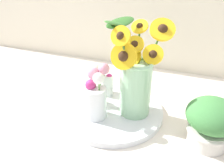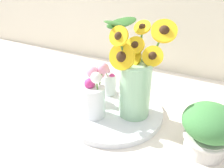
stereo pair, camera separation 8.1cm
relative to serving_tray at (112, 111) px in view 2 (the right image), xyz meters
The scene contains 7 objects.
ground_plane 0.04m from the serving_tray, 144.46° to the right, with size 6.00×6.00×0.00m, color silver.
serving_tray is the anchor object (origin of this frame).
mason_jar_sunflowers 0.18m from the serving_tray, 10.53° to the left, with size 0.25×0.19×0.35m.
vase_small_center 0.12m from the serving_tray, 119.55° to the right, with size 0.08×0.10×0.20m.
vase_bulb_right 0.11m from the serving_tray, 168.16° to the left, with size 0.06×0.07×0.17m.
vase_small_back 0.14m from the serving_tray, 124.22° to the left, with size 0.07×0.07×0.14m.
potted_plant 0.36m from the serving_tray, ahead, with size 0.16×0.16×0.17m.
Camera 2 is at (0.37, -0.61, 0.51)m, focal length 35.00 mm.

